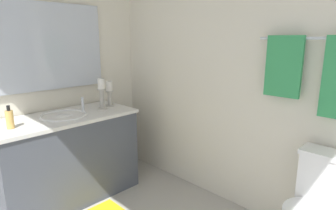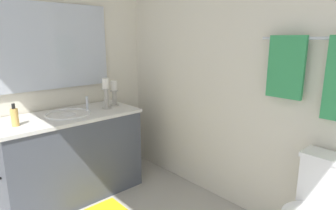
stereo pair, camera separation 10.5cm
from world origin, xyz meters
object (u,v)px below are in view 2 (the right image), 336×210
(towel_bar, at_px, (321,38))
(candle_holder_tall, at_px, (114,92))
(soap_bottle, at_px, (15,117))
(mirror, at_px, (51,47))
(towel_near_vanity, at_px, (286,67))
(sink_basin, at_px, (69,118))
(candle_holder_short, at_px, (106,92))
(vanity_cabinet, at_px, (72,155))

(towel_bar, bearing_deg, candle_holder_tall, -165.25)
(towel_bar, bearing_deg, soap_bottle, -139.68)
(mirror, xyz_separation_m, towel_near_vanity, (1.81, 0.95, -0.12))
(sink_basin, bearing_deg, towel_bar, 29.20)
(soap_bottle, distance_m, towel_bar, 2.27)
(soap_bottle, bearing_deg, mirror, 127.00)
(mirror, relative_size, candle_holder_short, 3.82)
(candle_holder_tall, bearing_deg, mirror, -116.85)
(candle_holder_short, relative_size, towel_near_vanity, 0.69)
(vanity_cabinet, relative_size, sink_basin, 3.10)
(candle_holder_tall, bearing_deg, soap_bottle, -85.00)
(candle_holder_short, xyz_separation_m, towel_bar, (1.69, 0.59, 0.51))
(vanity_cabinet, height_order, towel_near_vanity, towel_near_vanity)
(sink_basin, height_order, candle_holder_tall, candle_holder_tall)
(candle_holder_tall, bearing_deg, sink_basin, -87.18)
(vanity_cabinet, relative_size, candle_holder_short, 4.18)
(sink_basin, xyz_separation_m, candle_holder_tall, (-0.02, 0.50, 0.17))
(candle_holder_tall, relative_size, soap_bottle, 1.41)
(candle_holder_short, xyz_separation_m, soap_bottle, (0.02, -0.82, -0.09))
(soap_bottle, bearing_deg, candle_holder_short, 91.57)
(vanity_cabinet, distance_m, towel_bar, 2.25)
(mirror, height_order, candle_holder_tall, mirror)
(candle_holder_tall, height_order, towel_near_vanity, towel_near_vanity)
(sink_basin, xyz_separation_m, towel_bar, (1.72, 0.96, 0.71))
(candle_holder_tall, height_order, soap_bottle, candle_holder_tall)
(mirror, relative_size, towel_bar, 1.43)
(candle_holder_tall, xyz_separation_m, soap_bottle, (0.08, -0.95, -0.06))
(vanity_cabinet, relative_size, mirror, 1.09)
(candle_holder_tall, relative_size, towel_near_vanity, 0.58)
(towel_near_vanity, bearing_deg, soap_bottle, -136.42)
(vanity_cabinet, distance_m, soap_bottle, 0.66)
(towel_near_vanity, bearing_deg, vanity_cabinet, -148.18)
(candle_holder_tall, bearing_deg, towel_near_vanity, 15.93)
(vanity_cabinet, distance_m, candle_holder_short, 0.67)
(vanity_cabinet, height_order, towel_bar, towel_bar)
(vanity_cabinet, bearing_deg, sink_basin, 90.00)
(candle_holder_tall, distance_m, candle_holder_short, 0.15)
(candle_holder_short, distance_m, towel_near_vanity, 1.63)
(vanity_cabinet, bearing_deg, towel_near_vanity, 31.82)
(sink_basin, distance_m, candle_holder_short, 0.42)
(sink_basin, height_order, soap_bottle, soap_bottle)
(vanity_cabinet, relative_size, towel_near_vanity, 2.87)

